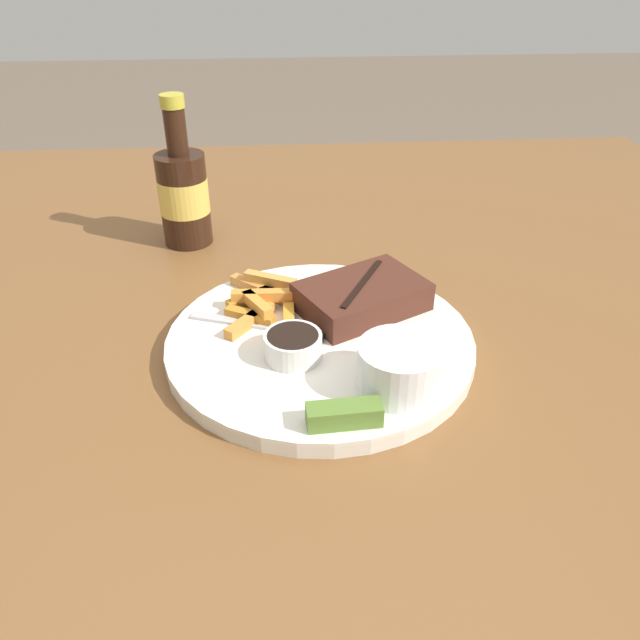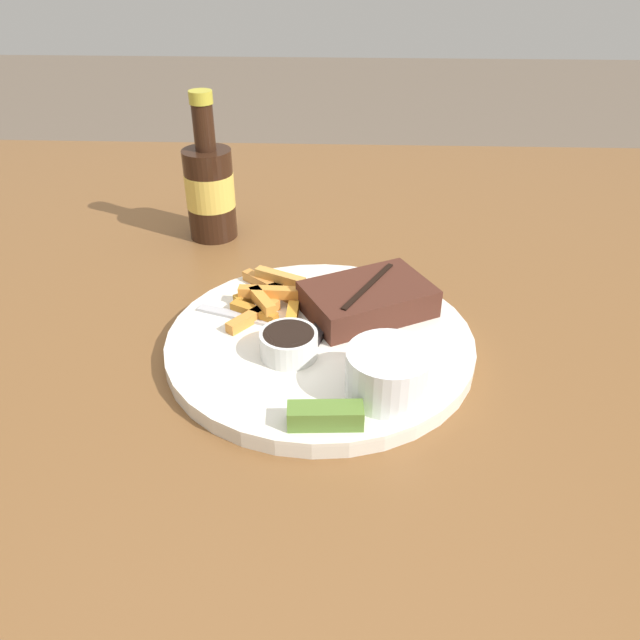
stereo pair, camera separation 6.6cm
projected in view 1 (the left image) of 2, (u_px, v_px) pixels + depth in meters
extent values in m
cube|color=brown|center=(320.00, 364.00, 0.69)|extent=(1.43, 1.47, 0.04)
cylinder|color=brown|center=(11.00, 331.00, 1.42)|extent=(0.06, 0.06, 0.71)
cylinder|color=brown|center=(570.00, 308.00, 1.50)|extent=(0.06, 0.06, 0.71)
cylinder|color=silver|center=(320.00, 344.00, 0.67)|extent=(0.33, 0.33, 0.01)
cylinder|color=white|center=(320.00, 337.00, 0.67)|extent=(0.33, 0.33, 0.00)
cube|color=#472319|center=(362.00, 296.00, 0.71)|extent=(0.16, 0.14, 0.03)
cube|color=black|center=(362.00, 283.00, 0.70)|extent=(0.06, 0.11, 0.00)
cube|color=#BF7A26|center=(250.00, 317.00, 0.69)|extent=(0.06, 0.04, 0.01)
cube|color=orange|center=(289.00, 322.00, 0.68)|extent=(0.01, 0.06, 0.01)
cube|color=orange|center=(266.00, 295.00, 0.71)|extent=(0.08, 0.01, 0.01)
cube|color=#C3872B|center=(257.00, 296.00, 0.73)|extent=(0.07, 0.06, 0.01)
cube|color=orange|center=(250.00, 320.00, 0.68)|extent=(0.05, 0.06, 0.01)
cube|color=#C27D37|center=(258.00, 289.00, 0.74)|extent=(0.07, 0.06, 0.01)
cube|color=gold|center=(270.00, 280.00, 0.74)|extent=(0.06, 0.04, 0.01)
cube|color=orange|center=(257.00, 304.00, 0.69)|extent=(0.04, 0.05, 0.01)
cylinder|color=white|center=(399.00, 368.00, 0.58)|extent=(0.08, 0.08, 0.05)
cylinder|color=beige|center=(401.00, 353.00, 0.57)|extent=(0.07, 0.07, 0.01)
cylinder|color=silver|center=(293.00, 346.00, 0.63)|extent=(0.06, 0.06, 0.03)
cylinder|color=black|center=(293.00, 338.00, 0.62)|extent=(0.05, 0.05, 0.01)
cube|color=#567A2D|center=(344.00, 415.00, 0.55)|extent=(0.07, 0.03, 0.02)
cube|color=#B7B7BC|center=(234.00, 321.00, 0.69)|extent=(0.10, 0.04, 0.00)
cube|color=#B7B7BC|center=(291.00, 332.00, 0.67)|extent=(0.03, 0.01, 0.00)
cube|color=#B7B7BC|center=(292.00, 330.00, 0.67)|extent=(0.03, 0.01, 0.00)
cube|color=#B7B7BC|center=(294.00, 328.00, 0.68)|extent=(0.03, 0.01, 0.00)
cube|color=#B7B7BC|center=(340.00, 293.00, 0.74)|extent=(0.05, 0.11, 0.00)
cube|color=black|center=(324.00, 329.00, 0.67)|extent=(0.03, 0.06, 0.01)
cylinder|color=black|center=(184.00, 200.00, 0.87)|extent=(0.07, 0.07, 0.13)
cylinder|color=gold|center=(184.00, 195.00, 0.87)|extent=(0.07, 0.07, 0.05)
cylinder|color=black|center=(176.00, 132.00, 0.82)|extent=(0.03, 0.03, 0.06)
cylinder|color=gold|center=(172.00, 101.00, 0.80)|extent=(0.03, 0.03, 0.02)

